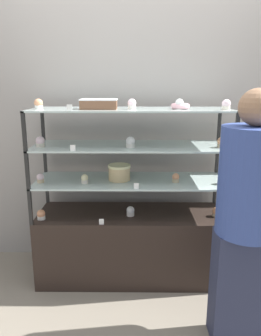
% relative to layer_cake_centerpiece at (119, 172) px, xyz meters
% --- Properties ---
extents(ground_plane, '(20.00, 20.00, 0.00)m').
position_rel_layer_cake_centerpiece_xyz_m(ground_plane, '(0.09, -0.00, -0.90)').
color(ground_plane, gray).
extents(back_wall, '(8.00, 0.05, 2.60)m').
position_rel_layer_cake_centerpiece_xyz_m(back_wall, '(0.09, 0.39, 0.40)').
color(back_wall, gray).
rests_on(back_wall, ground_plane).
extents(display_base, '(1.48, 0.50, 0.56)m').
position_rel_layer_cake_centerpiece_xyz_m(display_base, '(0.09, -0.00, -0.62)').
color(display_base, black).
rests_on(display_base, ground_plane).
extents(display_riser_lower, '(1.48, 0.50, 0.28)m').
position_rel_layer_cake_centerpiece_xyz_m(display_riser_lower, '(0.09, -0.00, -0.08)').
color(display_riser_lower, black).
rests_on(display_riser_lower, display_base).
extents(display_riser_middle, '(1.48, 0.50, 0.28)m').
position_rel_layer_cake_centerpiece_xyz_m(display_riser_middle, '(0.09, -0.00, 0.20)').
color(display_riser_middle, black).
rests_on(display_riser_middle, display_riser_lower).
extents(display_riser_upper, '(1.48, 0.50, 0.28)m').
position_rel_layer_cake_centerpiece_xyz_m(display_riser_upper, '(0.09, -0.00, 0.48)').
color(display_riser_upper, black).
rests_on(display_riser_upper, display_riser_middle).
extents(layer_cake_centerpiece, '(0.18, 0.18, 0.12)m').
position_rel_layer_cake_centerpiece_xyz_m(layer_cake_centerpiece, '(0.00, 0.00, 0.00)').
color(layer_cake_centerpiece, '#DBBC84').
rests_on(layer_cake_centerpiece, display_riser_lower).
extents(sheet_cake_frosted, '(0.26, 0.17, 0.07)m').
position_rel_layer_cake_centerpiece_xyz_m(sheet_cake_frosted, '(-0.14, -0.05, 0.53)').
color(sheet_cake_frosted, brown).
rests_on(sheet_cake_frosted, display_riser_upper).
extents(cupcake_0, '(0.06, 0.06, 0.08)m').
position_rel_layer_cake_centerpiece_xyz_m(cupcake_0, '(-0.59, -0.14, -0.30)').
color(cupcake_0, white).
rests_on(cupcake_0, display_base).
extents(cupcake_1, '(0.06, 0.06, 0.08)m').
position_rel_layer_cake_centerpiece_xyz_m(cupcake_1, '(0.08, -0.06, -0.30)').
color(cupcake_1, white).
rests_on(cupcake_1, display_base).
extents(cupcake_2, '(0.06, 0.06, 0.08)m').
position_rel_layer_cake_centerpiece_xyz_m(cupcake_2, '(0.76, -0.07, -0.30)').
color(cupcake_2, '#CCB28C').
rests_on(cupcake_2, display_base).
extents(price_tag_0, '(0.04, 0.00, 0.04)m').
position_rel_layer_cake_centerpiece_xyz_m(price_tag_0, '(-0.12, -0.23, -0.32)').
color(price_tag_0, white).
rests_on(price_tag_0, display_base).
extents(cupcake_3, '(0.05, 0.05, 0.07)m').
position_rel_layer_cake_centerpiece_xyz_m(cupcake_3, '(-0.60, -0.08, -0.03)').
color(cupcake_3, '#CCB28C').
rests_on(cupcake_3, display_riser_lower).
extents(cupcake_4, '(0.05, 0.05, 0.07)m').
position_rel_layer_cake_centerpiece_xyz_m(cupcake_4, '(-0.26, -0.09, -0.03)').
color(cupcake_4, beige).
rests_on(cupcake_4, display_riser_lower).
extents(cupcake_5, '(0.05, 0.05, 0.07)m').
position_rel_layer_cake_centerpiece_xyz_m(cupcake_5, '(0.43, -0.06, -0.03)').
color(cupcake_5, '#CCB28C').
rests_on(cupcake_5, display_riser_lower).
extents(cupcake_6, '(0.05, 0.05, 0.07)m').
position_rel_layer_cake_centerpiece_xyz_m(cupcake_6, '(0.77, -0.11, -0.03)').
color(cupcake_6, beige).
rests_on(cupcake_6, display_riser_lower).
extents(price_tag_1, '(0.04, 0.00, 0.04)m').
position_rel_layer_cake_centerpiece_xyz_m(price_tag_1, '(0.13, -0.23, -0.04)').
color(price_tag_1, white).
rests_on(price_tag_1, display_riser_lower).
extents(cupcake_7, '(0.07, 0.07, 0.08)m').
position_rel_layer_cake_centerpiece_xyz_m(cupcake_7, '(-0.58, -0.07, 0.25)').
color(cupcake_7, beige).
rests_on(cupcake_7, display_riser_middle).
extents(cupcake_8, '(0.07, 0.07, 0.08)m').
position_rel_layer_cake_centerpiece_xyz_m(cupcake_8, '(0.08, -0.08, 0.25)').
color(cupcake_8, white).
rests_on(cupcake_8, display_riser_middle).
extents(cupcake_9, '(0.07, 0.07, 0.08)m').
position_rel_layer_cake_centerpiece_xyz_m(cupcake_9, '(0.76, -0.09, 0.25)').
color(cupcake_9, '#CCB28C').
rests_on(cupcake_9, display_riser_middle).
extents(price_tag_2, '(0.04, 0.00, 0.04)m').
position_rel_layer_cake_centerpiece_xyz_m(price_tag_2, '(-0.31, -0.23, 0.24)').
color(price_tag_2, white).
rests_on(price_tag_2, display_riser_middle).
extents(cupcake_10, '(0.06, 0.06, 0.07)m').
position_rel_layer_cake_centerpiece_xyz_m(cupcake_10, '(-0.58, -0.06, 0.53)').
color(cupcake_10, white).
rests_on(cupcake_10, display_riser_upper).
extents(cupcake_11, '(0.06, 0.06, 0.07)m').
position_rel_layer_cake_centerpiece_xyz_m(cupcake_11, '(0.10, -0.07, 0.53)').
color(cupcake_11, white).
rests_on(cupcake_11, display_riser_upper).
extents(cupcake_12, '(0.06, 0.06, 0.07)m').
position_rel_layer_cake_centerpiece_xyz_m(cupcake_12, '(0.44, -0.06, 0.53)').
color(cupcake_12, white).
rests_on(cupcake_12, display_riser_upper).
extents(cupcake_13, '(0.06, 0.06, 0.07)m').
position_rel_layer_cake_centerpiece_xyz_m(cupcake_13, '(0.76, -0.13, 0.53)').
color(cupcake_13, beige).
rests_on(cupcake_13, display_riser_upper).
extents(price_tag_3, '(0.04, 0.00, 0.04)m').
position_rel_layer_cake_centerpiece_xyz_m(price_tag_3, '(-0.32, -0.23, 0.51)').
color(price_tag_3, white).
rests_on(price_tag_3, display_riser_upper).
extents(donut_glazed, '(0.14, 0.14, 0.04)m').
position_rel_layer_cake_centerpiece_xyz_m(donut_glazed, '(0.45, -0.03, 0.51)').
color(donut_glazed, '#EFB2BC').
rests_on(donut_glazed, display_riser_upper).
extents(customer_figure, '(0.36, 0.36, 1.54)m').
position_rel_layer_cake_centerpiece_xyz_m(customer_figure, '(0.77, -0.69, -0.07)').
color(customer_figure, '#282D47').
rests_on(customer_figure, ground_plane).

